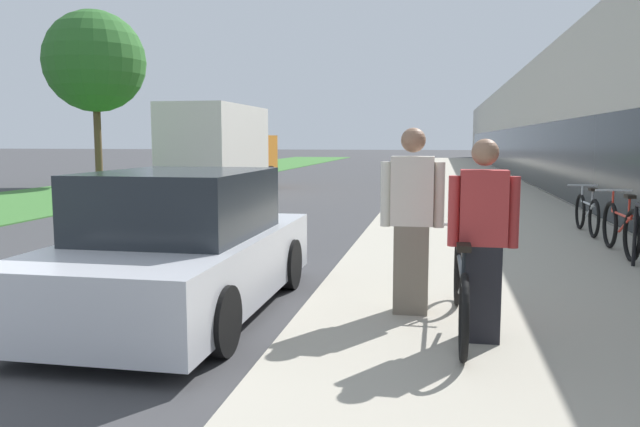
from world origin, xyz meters
TOP-DOWN VIEW (x-y plane):
  - sidewalk_slab at (5.93, 21.00)m, footprint 4.67×70.00m
  - storefront_facade at (13.29, 29.00)m, footprint 10.01×70.00m
  - lawn_strip at (-6.87, 25.00)m, footprint 5.75×70.00m
  - tandem_bicycle at (5.12, 2.16)m, footprint 0.52×2.34m
  - person_rider at (5.28, 1.87)m, footprint 0.57×0.22m
  - person_bystander at (4.67, 2.61)m, footprint 0.61×0.24m
  - cruiser_bike_nearest at (7.54, 6.30)m, footprint 0.52×1.86m
  - cruiser_bike_middle at (7.54, 8.41)m, footprint 0.52×1.74m
  - parked_sedan_curbside at (2.31, 2.64)m, footprint 1.90×4.04m
  - moving_truck at (-2.20, 16.52)m, footprint 2.21×6.52m
  - street_tree_far at (-8.19, 19.05)m, footprint 3.87×3.87m

SIDE VIEW (x-z plane):
  - lawn_strip at x=-6.87m, z-range 0.00..0.03m
  - sidewalk_slab at x=5.93m, z-range 0.00..0.13m
  - cruiser_bike_middle at x=7.54m, z-range 0.06..0.91m
  - tandem_bicycle at x=5.12m, z-range 0.07..0.92m
  - cruiser_bike_nearest at x=7.54m, z-range 0.05..0.97m
  - parked_sedan_curbside at x=2.31m, z-range -0.07..1.40m
  - person_rider at x=5.28m, z-range 0.13..1.81m
  - person_bystander at x=4.67m, z-range 0.13..1.91m
  - moving_truck at x=-2.20m, z-range 0.01..2.91m
  - storefront_facade at x=13.29m, z-range 0.00..4.81m
  - street_tree_far at x=-8.19m, z-range 1.41..8.14m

